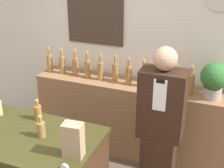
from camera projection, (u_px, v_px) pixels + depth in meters
The scene contains 18 objects.
back_wall at pixel (133, 39), 3.54m from camera, with size 5.20×0.09×2.70m.
back_shelf at pixel (134, 120), 3.65m from camera, with size 2.33×0.39×0.92m.
shopkeeper at pixel (160, 130), 2.84m from camera, with size 0.40×0.25×1.58m.
potted_plant at pixel (214, 79), 3.07m from camera, with size 0.27×0.27×0.37m.
paper_bag at pixel (73, 140), 2.19m from camera, with size 0.15×0.11×0.27m.
counter_bottle_2 at pixel (38, 112), 2.69m from camera, with size 0.06×0.06×0.19m.
counter_bottle_3 at pixel (41, 129), 2.44m from camera, with size 0.06×0.06×0.19m.
shelf_bottle_0 at pixel (50, 63), 3.77m from camera, with size 0.07×0.07×0.31m.
shelf_bottle_1 at pixel (62, 64), 3.72m from camera, with size 0.07×0.07×0.31m.
shelf_bottle_2 at pixel (75, 65), 3.68m from camera, with size 0.07×0.07×0.31m.
shelf_bottle_3 at pixel (88, 68), 3.61m from camera, with size 0.07×0.07×0.31m.
shelf_bottle_4 at pixel (101, 70), 3.54m from camera, with size 0.07×0.07×0.31m.
shelf_bottle_5 at pixel (115, 71), 3.51m from camera, with size 0.07×0.07×0.31m.
shelf_bottle_6 at pixel (128, 74), 3.42m from camera, with size 0.07×0.07×0.31m.
shelf_bottle_7 at pixel (143, 77), 3.37m from camera, with size 0.07×0.07×0.31m.
shelf_bottle_8 at pixel (158, 79), 3.31m from camera, with size 0.07×0.07×0.31m.
shelf_bottle_9 at pixel (174, 81), 3.26m from camera, with size 0.07×0.07×0.31m.
shelf_bottle_10 at pixel (191, 83), 3.20m from camera, with size 0.07×0.07×0.31m.
Camera 1 is at (1.05, -1.29, 2.32)m, focal length 50.00 mm.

